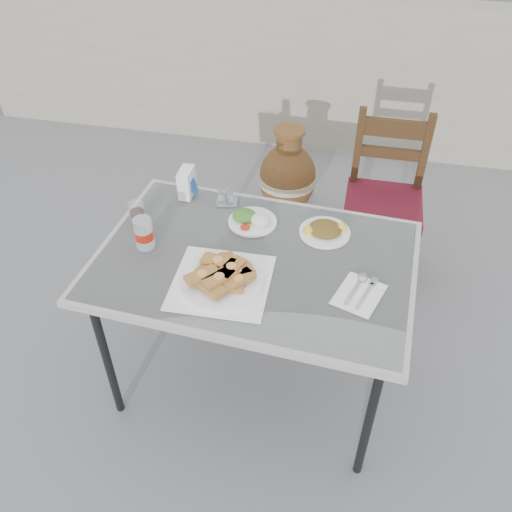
% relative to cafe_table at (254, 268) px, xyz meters
% --- Properties ---
extents(ground, '(80.00, 80.00, 0.00)m').
position_rel_cafe_table_xyz_m(ground, '(0.03, 0.06, -0.77)').
color(ground, '#5E5F61').
rests_on(ground, ground).
extents(cafe_table, '(1.41, 1.00, 0.83)m').
position_rel_cafe_table_xyz_m(cafe_table, '(0.00, 0.00, 0.00)').
color(cafe_table, black).
rests_on(cafe_table, ground).
extents(pide_plate, '(0.41, 0.41, 0.08)m').
position_rel_cafe_table_xyz_m(pide_plate, '(-0.10, -0.18, 0.09)').
color(pide_plate, white).
rests_on(pide_plate, cafe_table).
extents(salad_rice_plate, '(0.23, 0.23, 0.06)m').
position_rel_cafe_table_xyz_m(salad_rice_plate, '(-0.06, 0.24, 0.08)').
color(salad_rice_plate, white).
rests_on(salad_rice_plate, cafe_table).
extents(salad_chopped_plate, '(0.23, 0.23, 0.05)m').
position_rel_cafe_table_xyz_m(salad_chopped_plate, '(0.27, 0.23, 0.08)').
color(salad_chopped_plate, white).
rests_on(salad_chopped_plate, cafe_table).
extents(soda_can, '(0.08, 0.08, 0.15)m').
position_rel_cafe_table_xyz_m(soda_can, '(-0.48, -0.03, 0.13)').
color(soda_can, silver).
rests_on(soda_can, cafe_table).
extents(cola_glass, '(0.07, 0.07, 0.10)m').
position_rel_cafe_table_xyz_m(cola_glass, '(-0.58, 0.13, 0.10)').
color(cola_glass, white).
rests_on(cola_glass, cafe_table).
extents(napkin_holder, '(0.08, 0.12, 0.14)m').
position_rel_cafe_table_xyz_m(napkin_holder, '(-0.42, 0.40, 0.13)').
color(napkin_holder, white).
rests_on(napkin_holder, cafe_table).
extents(condiment_caddy, '(0.12, 0.10, 0.07)m').
position_rel_cafe_table_xyz_m(condiment_caddy, '(-0.22, 0.37, 0.08)').
color(condiment_caddy, '#ACACB3').
rests_on(condiment_caddy, cafe_table).
extents(cutlery_napkin, '(0.22, 0.25, 0.02)m').
position_rel_cafe_table_xyz_m(cutlery_napkin, '(0.46, -0.11, 0.06)').
color(cutlery_napkin, white).
rests_on(cutlery_napkin, cafe_table).
extents(chair, '(0.45, 0.45, 1.00)m').
position_rel_cafe_table_xyz_m(chair, '(0.56, 1.03, -0.25)').
color(chair, '#311A0D').
rests_on(chair, ground).
extents(terracotta_urn, '(0.40, 0.40, 0.70)m').
position_rel_cafe_table_xyz_m(terracotta_urn, '(-0.08, 1.42, -0.45)').
color(terracotta_urn, brown).
rests_on(terracotta_urn, ground).
extents(back_wall, '(6.00, 0.25, 1.20)m').
position_rel_cafe_table_xyz_m(back_wall, '(0.03, 2.56, -0.17)').
color(back_wall, '#AAA18D').
rests_on(back_wall, ground).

